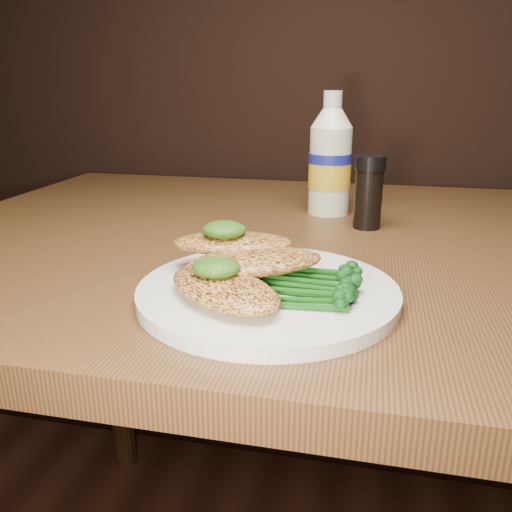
% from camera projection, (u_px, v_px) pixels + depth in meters
% --- Properties ---
extents(dining_table, '(1.20, 0.80, 0.75)m').
position_uv_depth(dining_table, '(326.00, 461.00, 0.84)').
color(dining_table, '#452314').
rests_on(dining_table, floor).
extents(plate, '(0.26, 0.26, 0.01)m').
position_uv_depth(plate, '(268.00, 292.00, 0.52)').
color(plate, white).
rests_on(plate, dining_table).
extents(chicken_front, '(0.15, 0.14, 0.02)m').
position_uv_depth(chicken_front, '(224.00, 288.00, 0.48)').
color(chicken_front, '#EFAA4C').
rests_on(chicken_front, plate).
extents(chicken_mid, '(0.16, 0.13, 0.02)m').
position_uv_depth(chicken_mid, '(255.00, 262.00, 0.52)').
color(chicken_mid, '#EFAA4C').
rests_on(chicken_mid, plate).
extents(chicken_back, '(0.14, 0.09, 0.02)m').
position_uv_depth(chicken_back, '(233.00, 243.00, 0.56)').
color(chicken_back, '#EFAA4C').
rests_on(chicken_back, plate).
extents(pesto_front, '(0.05, 0.05, 0.02)m').
position_uv_depth(pesto_front, '(216.00, 267.00, 0.49)').
color(pesto_front, black).
rests_on(pesto_front, chicken_front).
extents(pesto_back, '(0.05, 0.05, 0.02)m').
position_uv_depth(pesto_back, '(224.00, 230.00, 0.55)').
color(pesto_back, black).
rests_on(pesto_back, chicken_back).
extents(broccolini_bundle, '(0.15, 0.13, 0.02)m').
position_uv_depth(broccolini_bundle, '(306.00, 281.00, 0.50)').
color(broccolini_bundle, '#134E11').
rests_on(broccolini_bundle, plate).
extents(mayo_bottle, '(0.07, 0.07, 0.19)m').
position_uv_depth(mayo_bottle, '(330.00, 154.00, 0.82)').
color(mayo_bottle, white).
rests_on(mayo_bottle, dining_table).
extents(pepper_grinder, '(0.05, 0.05, 0.10)m').
position_uv_depth(pepper_grinder, '(369.00, 192.00, 0.75)').
color(pepper_grinder, black).
rests_on(pepper_grinder, dining_table).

